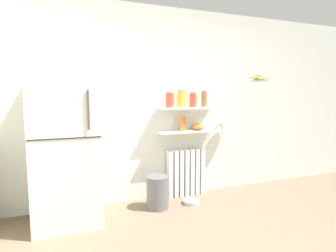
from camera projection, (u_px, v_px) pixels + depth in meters
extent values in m
plane|color=#7A6651|center=(230.00, 248.00, 2.60)|extent=(7.04, 7.04, 0.00)
cube|color=silver|center=(170.00, 104.00, 3.89)|extent=(7.04, 0.10, 2.60)
cube|color=silver|center=(65.00, 150.00, 3.07)|extent=(0.71, 0.69, 1.66)
cube|color=#262628|center=(65.00, 139.00, 2.73)|extent=(0.69, 0.01, 0.01)
cylinder|color=#4C4C51|center=(88.00, 110.00, 2.77)|extent=(0.02, 0.02, 0.40)
cube|color=white|center=(170.00, 174.00, 3.86)|extent=(0.06, 0.12, 0.67)
cube|color=white|center=(175.00, 174.00, 3.89)|extent=(0.06, 0.12, 0.67)
cube|color=white|center=(181.00, 173.00, 3.92)|extent=(0.06, 0.12, 0.67)
cube|color=white|center=(186.00, 172.00, 3.95)|extent=(0.06, 0.12, 0.67)
cube|color=white|center=(191.00, 172.00, 3.98)|extent=(0.06, 0.12, 0.67)
cube|color=white|center=(196.00, 171.00, 4.01)|extent=(0.06, 0.12, 0.67)
cube|color=white|center=(201.00, 171.00, 4.04)|extent=(0.06, 0.12, 0.67)
cube|color=white|center=(187.00, 131.00, 3.86)|extent=(0.84, 0.22, 0.02)
cube|color=white|center=(187.00, 108.00, 3.82)|extent=(0.84, 0.22, 0.02)
cylinder|color=#C64C38|center=(170.00, 100.00, 3.71)|extent=(0.10, 0.10, 0.19)
cylinder|color=gray|center=(170.00, 92.00, 3.70)|extent=(0.10, 0.10, 0.02)
cylinder|color=yellow|center=(182.00, 99.00, 3.78)|extent=(0.11, 0.11, 0.22)
cylinder|color=gray|center=(182.00, 90.00, 3.76)|extent=(0.10, 0.10, 0.02)
cylinder|color=#C64C38|center=(193.00, 100.00, 3.84)|extent=(0.10, 0.10, 0.19)
cylinder|color=gray|center=(193.00, 93.00, 3.83)|extent=(0.09, 0.09, 0.02)
cylinder|color=olive|center=(204.00, 99.00, 3.90)|extent=(0.08, 0.08, 0.21)
cylinder|color=gray|center=(204.00, 91.00, 3.89)|extent=(0.07, 0.07, 0.02)
cylinder|color=#CC7033|center=(182.00, 124.00, 3.82)|extent=(0.09, 0.09, 0.19)
ellipsoid|color=orange|center=(198.00, 127.00, 3.91)|extent=(0.18, 0.18, 0.08)
cylinder|color=slate|center=(158.00, 192.00, 3.51)|extent=(0.28, 0.28, 0.41)
cylinder|color=#B7B7BC|center=(191.00, 202.00, 3.67)|extent=(0.22, 0.22, 0.05)
torus|color=#B2B2B7|center=(259.00, 78.00, 3.89)|extent=(0.30, 0.30, 0.01)
cylinder|color=#A8A8AD|center=(259.00, 81.00, 3.90)|extent=(0.24, 0.24, 0.01)
sphere|color=red|center=(263.00, 78.00, 3.93)|extent=(0.08, 0.08, 0.08)
sphere|color=gold|center=(255.00, 78.00, 3.93)|extent=(0.08, 0.08, 0.08)
sphere|color=#7FAD38|center=(260.00, 77.00, 3.87)|extent=(0.09, 0.09, 0.09)
ellipsoid|color=yellow|center=(262.00, 78.00, 3.88)|extent=(0.18, 0.10, 0.06)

